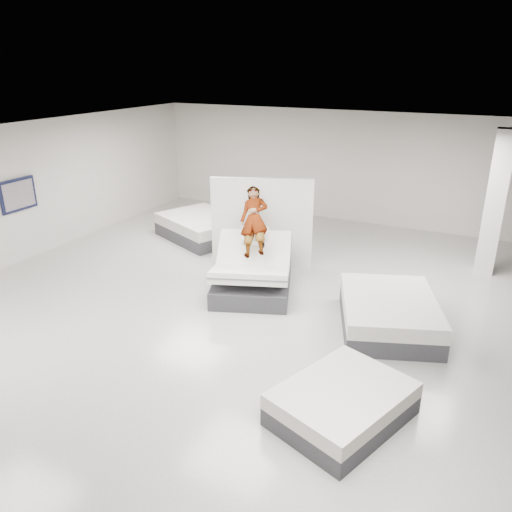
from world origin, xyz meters
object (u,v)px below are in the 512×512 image
object	(u,v)px
column	(495,204)
wall_poster	(18,195)
person	(254,230)
remote	(263,245)
flat_bed_left_far	(202,227)
flat_bed_right_near	(342,404)
divider_panel	(262,223)
flat_bed_right_far	(388,313)
hero_bed	(253,274)

from	to	relation	value
column	wall_poster	distance (m)	10.71
person	wall_poster	xyz separation A→B (m)	(-5.56, -1.06, 0.37)
person	column	xyz separation A→B (m)	(4.37, 2.94, 0.37)
remote	flat_bed_left_far	size ratio (longest dim) A/B	0.05
flat_bed_right_near	divider_panel	bearing A→B (deg)	126.85
flat_bed_left_far	wall_poster	world-z (taller)	wall_poster
flat_bed_right_far	flat_bed_left_far	bearing A→B (deg)	154.01
divider_panel	flat_bed_right_near	distance (m)	5.51
flat_bed_right_far	flat_bed_left_far	distance (m)	6.22
person	remote	bearing A→B (deg)	-57.85
flat_bed_right_near	column	xyz separation A→B (m)	(1.41, 6.28, 1.36)
divider_panel	flat_bed_right_near	size ratio (longest dim) A/B	1.09
person	flat_bed_right_far	xyz separation A→B (m)	(2.97, -0.60, -0.94)
flat_bed_right_far	flat_bed_right_near	world-z (taller)	flat_bed_right_far
hero_bed	divider_panel	xyz separation A→B (m)	(-0.42, 1.32, 0.66)
divider_panel	flat_bed_left_far	bearing A→B (deg)	134.23
person	flat_bed_left_far	world-z (taller)	person
person	wall_poster	size ratio (longest dim) A/B	1.71
person	wall_poster	bearing A→B (deg)	170.56
person	flat_bed_right_far	distance (m)	3.17
flat_bed_right_far	column	distance (m)	4.02
remote	flat_bed_left_far	world-z (taller)	remote
flat_bed_right_near	column	world-z (taller)	column
hero_bed	flat_bed_right_far	size ratio (longest dim) A/B	0.95
flat_bed_left_far	divider_panel	bearing A→B (deg)	-25.55
flat_bed_left_far	remote	bearing A→B (deg)	-38.89
column	hero_bed	bearing A→B (deg)	-142.77
person	flat_bed_right_near	size ratio (longest dim) A/B	0.77
person	flat_bed_right_near	xyz separation A→B (m)	(2.96, -3.34, -0.99)
remote	column	size ratio (longest dim) A/B	0.04
divider_panel	flat_bed_left_far	distance (m)	2.67
flat_bed_right_far	flat_bed_right_near	bearing A→B (deg)	-90.26
person	divider_panel	xyz separation A→B (m)	(-0.31, 1.02, -0.19)
remote	flat_bed_right_near	bearing A→B (deg)	-69.81
hero_bed	wall_poster	distance (m)	5.85
remote	wall_poster	size ratio (longest dim) A/B	0.15
person	divider_panel	size ratio (longest dim) A/B	0.71
divider_panel	wall_poster	distance (m)	5.68
column	person	bearing A→B (deg)	-146.06
hero_bed	column	size ratio (longest dim) A/B	0.76
flat_bed_left_far	wall_poster	size ratio (longest dim) A/B	2.84
hero_bed	flat_bed_right_near	distance (m)	4.17
flat_bed_right_far	wall_poster	bearing A→B (deg)	-176.91
flat_bed_right_near	flat_bed_right_far	bearing A→B (deg)	89.74
divider_panel	flat_bed_left_far	xyz separation A→B (m)	(-2.31, 1.10, -0.74)
hero_bed	flat_bed_right_near	bearing A→B (deg)	-46.91
divider_panel	wall_poster	size ratio (longest dim) A/B	2.42
flat_bed_right_far	flat_bed_right_near	distance (m)	2.74
column	flat_bed_left_far	bearing A→B (deg)	-173.38
hero_bed	column	bearing A→B (deg)	37.23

